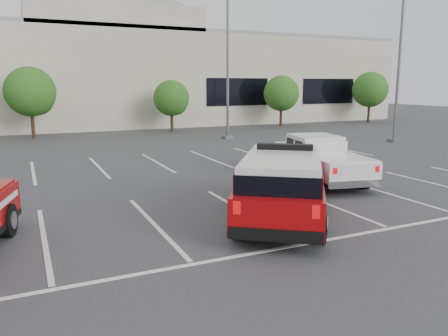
{
  "coord_description": "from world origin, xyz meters",
  "views": [
    {
      "loc": [
        -5.66,
        -10.77,
        3.63
      ],
      "look_at": [
        0.01,
        1.48,
        1.05
      ],
      "focal_mm": 35.0,
      "sensor_mm": 36.0,
      "label": 1
    }
  ],
  "objects_px": {
    "light_pole_right": "(399,59)",
    "fire_chief_suv": "(283,190)",
    "light_pole_mid": "(228,61)",
    "white_pickup": "(319,162)",
    "convention_building": "(87,73)",
    "tree_right": "(282,95)",
    "tree_mid_right": "(172,99)",
    "tree_far_right": "(370,91)",
    "tree_mid_left": "(32,93)"
  },
  "relations": [
    {
      "from": "light_pole_mid",
      "to": "white_pickup",
      "type": "distance_m",
      "value": 14.18
    },
    {
      "from": "tree_mid_right",
      "to": "white_pickup",
      "type": "height_order",
      "value": "tree_mid_right"
    },
    {
      "from": "light_pole_mid",
      "to": "light_pole_right",
      "type": "xyz_separation_m",
      "value": [
        9.0,
        -6.0,
        0.0
      ]
    },
    {
      "from": "light_pole_mid",
      "to": "tree_mid_left",
      "type": "bearing_deg",
      "value": 153.08
    },
    {
      "from": "convention_building",
      "to": "white_pickup",
      "type": "distance_m",
      "value": 29.72
    },
    {
      "from": "light_pole_right",
      "to": "fire_chief_suv",
      "type": "bearing_deg",
      "value": -144.49
    },
    {
      "from": "fire_chief_suv",
      "to": "white_pickup",
      "type": "distance_m",
      "value": 5.46
    },
    {
      "from": "tree_far_right",
      "to": "fire_chief_suv",
      "type": "xyz_separation_m",
      "value": [
        -24.44,
        -23.0,
        -2.22
      ]
    },
    {
      "from": "tree_right",
      "to": "white_pickup",
      "type": "height_order",
      "value": "tree_right"
    },
    {
      "from": "tree_mid_left",
      "to": "light_pole_mid",
      "type": "xyz_separation_m",
      "value": [
        11.91,
        -6.05,
        2.14
      ]
    },
    {
      "from": "tree_mid_right",
      "to": "light_pole_mid",
      "type": "height_order",
      "value": "light_pole_mid"
    },
    {
      "from": "tree_mid_left",
      "to": "tree_far_right",
      "type": "bearing_deg",
      "value": 0.0
    },
    {
      "from": "tree_mid_right",
      "to": "fire_chief_suv",
      "type": "bearing_deg",
      "value": -100.93
    },
    {
      "from": "light_pole_mid",
      "to": "fire_chief_suv",
      "type": "distance_m",
      "value": 18.62
    },
    {
      "from": "tree_mid_left",
      "to": "tree_far_right",
      "type": "distance_m",
      "value": 30.0
    },
    {
      "from": "tree_far_right",
      "to": "light_pole_right",
      "type": "distance_m",
      "value": 15.24
    },
    {
      "from": "tree_right",
      "to": "light_pole_mid",
      "type": "relative_size",
      "value": 0.43
    },
    {
      "from": "tree_mid_left",
      "to": "fire_chief_suv",
      "type": "height_order",
      "value": "tree_mid_left"
    },
    {
      "from": "convention_building",
      "to": "tree_mid_left",
      "type": "xyz_separation_m",
      "value": [
        -5.09,
        -9.82,
        -1.68
      ]
    },
    {
      "from": "convention_building",
      "to": "light_pole_mid",
      "type": "xyz_separation_m",
      "value": [
        6.82,
        -15.86,
        0.47
      ]
    },
    {
      "from": "fire_chief_suv",
      "to": "tree_mid_left",
      "type": "bearing_deg",
      "value": 139.21
    },
    {
      "from": "tree_far_right",
      "to": "white_pickup",
      "type": "bearing_deg",
      "value": -136.67
    },
    {
      "from": "fire_chief_suv",
      "to": "white_pickup",
      "type": "height_order",
      "value": "fire_chief_suv"
    },
    {
      "from": "tree_far_right",
      "to": "tree_mid_right",
      "type": "bearing_deg",
      "value": -180.0
    },
    {
      "from": "tree_right",
      "to": "convention_building",
      "type": "bearing_deg",
      "value": 146.63
    },
    {
      "from": "light_pole_mid",
      "to": "white_pickup",
      "type": "bearing_deg",
      "value": -100.07
    },
    {
      "from": "white_pickup",
      "to": "light_pole_mid",
      "type": "bearing_deg",
      "value": 91.86
    },
    {
      "from": "white_pickup",
      "to": "fire_chief_suv",
      "type": "bearing_deg",
      "value": -125.19
    },
    {
      "from": "fire_chief_suv",
      "to": "white_pickup",
      "type": "bearing_deg",
      "value": 78.51
    },
    {
      "from": "light_pole_right",
      "to": "white_pickup",
      "type": "xyz_separation_m",
      "value": [
        -11.35,
        -7.24,
        -4.51
      ]
    },
    {
      "from": "light_pole_mid",
      "to": "light_pole_right",
      "type": "bearing_deg",
      "value": -33.69
    },
    {
      "from": "convention_building",
      "to": "tree_right",
      "type": "xyz_separation_m",
      "value": [
        14.91,
        -9.82,
        -1.95
      ]
    },
    {
      "from": "fire_chief_suv",
      "to": "tree_far_right",
      "type": "bearing_deg",
      "value": 78.88
    },
    {
      "from": "convention_building",
      "to": "light_pole_mid",
      "type": "bearing_deg",
      "value": -66.74
    },
    {
      "from": "white_pickup",
      "to": "tree_mid_left",
      "type": "bearing_deg",
      "value": 128.29
    },
    {
      "from": "tree_mid_right",
      "to": "tree_right",
      "type": "relative_size",
      "value": 0.9
    },
    {
      "from": "convention_building",
      "to": "fire_chief_suv",
      "type": "bearing_deg",
      "value": -89.18
    },
    {
      "from": "tree_mid_right",
      "to": "light_pole_mid",
      "type": "distance_m",
      "value": 6.88
    },
    {
      "from": "convention_building",
      "to": "tree_mid_left",
      "type": "distance_m",
      "value": 11.19
    },
    {
      "from": "tree_right",
      "to": "tree_mid_right",
      "type": "bearing_deg",
      "value": -180.0
    },
    {
      "from": "convention_building",
      "to": "fire_chief_suv",
      "type": "distance_m",
      "value": 33.05
    },
    {
      "from": "tree_mid_left",
      "to": "tree_mid_right",
      "type": "distance_m",
      "value": 10.01
    },
    {
      "from": "convention_building",
      "to": "light_pole_right",
      "type": "relative_size",
      "value": 5.86
    },
    {
      "from": "tree_mid_right",
      "to": "light_pole_right",
      "type": "xyz_separation_m",
      "value": [
        10.91,
        -12.05,
        2.68
      ]
    },
    {
      "from": "tree_far_right",
      "to": "fire_chief_suv",
      "type": "height_order",
      "value": "tree_far_right"
    },
    {
      "from": "tree_right",
      "to": "fire_chief_suv",
      "type": "height_order",
      "value": "tree_right"
    },
    {
      "from": "tree_far_right",
      "to": "light_pole_mid",
      "type": "xyz_separation_m",
      "value": [
        -18.09,
        -6.05,
        2.14
      ]
    },
    {
      "from": "light_pole_right",
      "to": "fire_chief_suv",
      "type": "distance_m",
      "value": 19.36
    },
    {
      "from": "convention_building",
      "to": "tree_far_right",
      "type": "distance_m",
      "value": 26.83
    },
    {
      "from": "light_pole_mid",
      "to": "white_pickup",
      "type": "relative_size",
      "value": 1.78
    }
  ]
}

